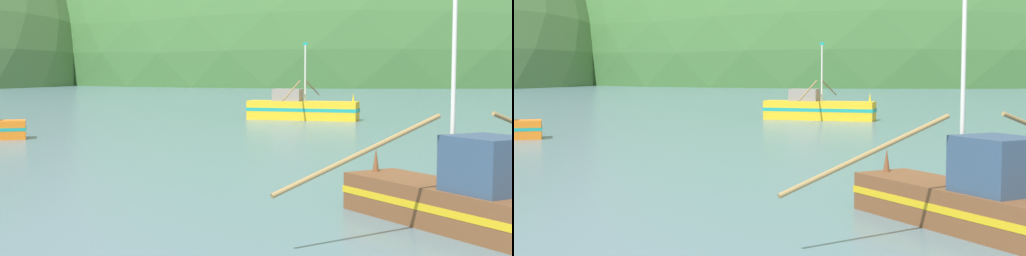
% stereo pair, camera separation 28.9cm
% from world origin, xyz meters
% --- Properties ---
extents(hill_mid_left, '(210.48, 168.38, 104.92)m').
position_xyz_m(hill_mid_left, '(67.69, 202.63, 0.00)').
color(hill_mid_left, '#386633').
rests_on(hill_mid_left, ground).
extents(fishing_boat_brown, '(10.98, 8.22, 6.87)m').
position_xyz_m(fishing_boat_brown, '(2.25, 6.62, 0.80)').
color(fishing_boat_brown, brown).
rests_on(fishing_boat_brown, ground).
extents(fishing_boat_yellow, '(8.64, 10.38, 6.06)m').
position_xyz_m(fishing_boat_yellow, '(7.11, 46.28, 0.89)').
color(fishing_boat_yellow, gold).
rests_on(fishing_boat_yellow, ground).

